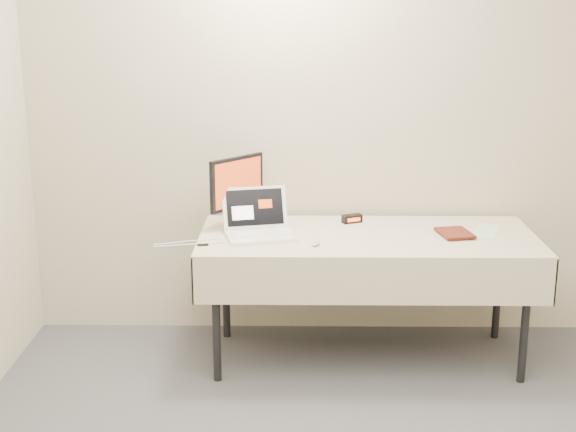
{
  "coord_description": "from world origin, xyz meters",
  "views": [
    {
      "loc": [
        -0.39,
        -2.21,
        1.99
      ],
      "look_at": [
        -0.44,
        1.99,
        0.86
      ],
      "focal_mm": 50.0,
      "sensor_mm": 36.0,
      "label": 1
    }
  ],
  "objects_px": {
    "laptop": "(258,224)",
    "monitor": "(237,186)",
    "book": "(441,216)",
    "table": "(367,245)"
  },
  "relations": [
    {
      "from": "laptop",
      "to": "monitor",
      "type": "xyz_separation_m",
      "value": [
        -0.13,
        0.17,
        0.18
      ]
    },
    {
      "from": "laptop",
      "to": "monitor",
      "type": "distance_m",
      "value": 0.28
    },
    {
      "from": "book",
      "to": "laptop",
      "type": "bearing_deg",
      "value": 168.01
    },
    {
      "from": "laptop",
      "to": "book",
      "type": "height_order",
      "value": "laptop"
    },
    {
      "from": "laptop",
      "to": "monitor",
      "type": "relative_size",
      "value": 1.07
    },
    {
      "from": "laptop",
      "to": "book",
      "type": "distance_m",
      "value": 1.01
    },
    {
      "from": "table",
      "to": "laptop",
      "type": "bearing_deg",
      "value": -179.83
    },
    {
      "from": "table",
      "to": "book",
      "type": "xyz_separation_m",
      "value": [
        0.4,
        -0.02,
        0.17
      ]
    },
    {
      "from": "laptop",
      "to": "table",
      "type": "bearing_deg",
      "value": -13.32
    },
    {
      "from": "laptop",
      "to": "book",
      "type": "xyz_separation_m",
      "value": [
        1.01,
        -0.02,
        0.05
      ]
    }
  ]
}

